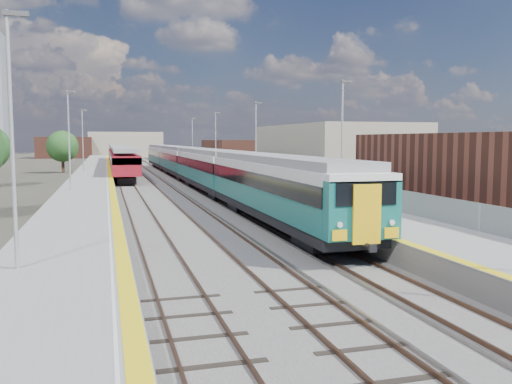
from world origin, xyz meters
name	(u,v)px	position (x,y,z in m)	size (l,w,h in m)	color
ground	(178,184)	(0.00, 50.00, 0.00)	(320.00, 320.00, 0.00)	#47443A
ballast_bed	(155,183)	(-2.25, 52.50, 0.03)	(10.50, 155.00, 0.06)	#565451
tracks	(159,181)	(-1.65, 54.18, 0.11)	(8.96, 160.00, 0.17)	#4C3323
platform_right	(221,177)	(5.28, 52.49, 0.54)	(4.70, 155.00, 8.52)	slate
platform_left	(92,180)	(-9.05, 52.49, 0.52)	(4.30, 155.00, 8.52)	slate
buildings	(62,117)	(-18.12, 138.60, 10.70)	(72.00, 185.50, 40.00)	brown
green_train	(191,163)	(1.50, 50.48, 2.33)	(3.01, 83.66, 3.31)	black
red_train	(120,157)	(-5.50, 77.30, 2.22)	(2.97, 60.22, 3.75)	black
tree_c	(62,146)	(-13.60, 74.62, 3.88)	(4.55, 4.55, 6.17)	#382619
tree_d	(293,143)	(21.04, 72.00, 4.30)	(5.04, 5.04, 6.83)	#382619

